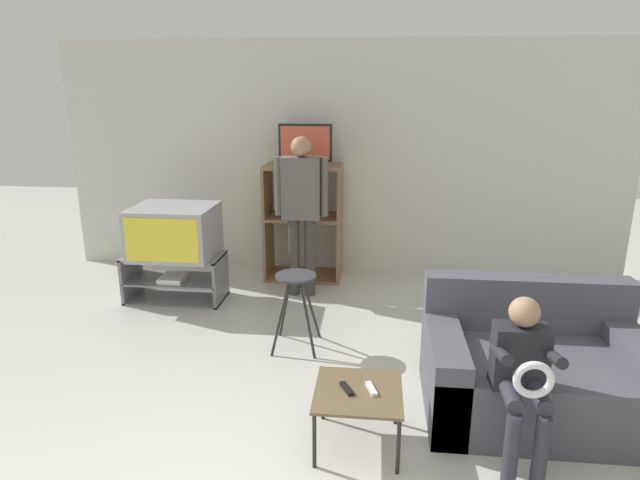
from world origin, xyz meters
name	(u,v)px	position (x,y,z in m)	size (l,w,h in m)	color
wall_back	(341,160)	(0.00, 4.22, 1.30)	(6.40, 0.06, 2.60)	beige
tv_stand	(176,278)	(-1.60, 3.09, 0.23)	(0.97, 0.47, 0.47)	slate
television_main	(174,231)	(-1.57, 3.10, 0.72)	(0.79, 0.68, 0.50)	#9E9EA3
media_shelf	(303,221)	(-0.39, 3.90, 0.65)	(0.84, 0.51, 1.28)	#8E6642
television_flat	(305,146)	(-0.37, 3.89, 1.49)	(0.58, 0.20, 0.44)	black
folding_stool	(296,289)	(-0.22, 2.19, 0.51)	(0.37, 0.40, 0.64)	black
snack_table	(358,396)	(0.34, 0.97, 0.33)	(0.52, 0.52, 0.37)	brown
remote_control_black	(347,389)	(0.27, 0.97, 0.38)	(0.04, 0.14, 0.02)	black
remote_control_white	(371,389)	(0.42, 0.98, 0.38)	(0.04, 0.14, 0.02)	silver
couch	(534,371)	(1.48, 1.47, 0.28)	(1.41, 0.97, 0.82)	#4C4C56
person_standing_adult	(301,201)	(-0.34, 3.36, 0.99)	(0.53, 0.20, 1.63)	#3D3833
person_seated_child	(523,370)	(1.24, 0.92, 0.59)	(0.33, 0.43, 0.98)	#2D2D38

